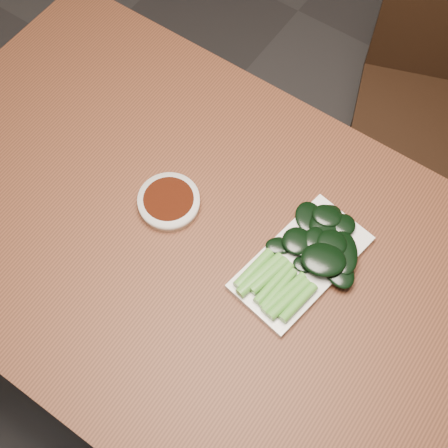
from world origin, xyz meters
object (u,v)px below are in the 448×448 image
chair_far (444,102)px  gai_lan (309,255)px  table (219,269)px  sauce_bowl (169,202)px  serving_plate (301,263)px

chair_far → gai_lan: bearing=-112.0°
table → sauce_bowl: size_ratio=11.63×
serving_plate → gai_lan: size_ratio=1.09×
chair_far → gai_lan: (-0.02, -0.72, 0.29)m
gai_lan → chair_far: bearing=88.1°
table → gai_lan: bearing=30.6°
sauce_bowl → chair_far: bearing=68.4°
gai_lan → sauce_bowl: bearing=-169.2°
sauce_bowl → gai_lan: gai_lan is taller
sauce_bowl → serving_plate: (0.28, 0.04, -0.01)m
serving_plate → chair_far: bearing=87.7°
sauce_bowl → serving_plate: 0.28m
serving_plate → gai_lan: 0.02m
gai_lan → table: bearing=-149.4°
table → sauce_bowl: bearing=167.4°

